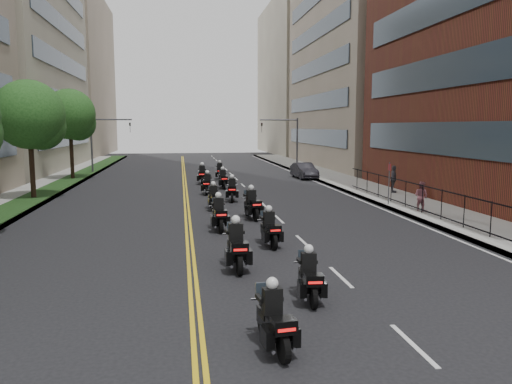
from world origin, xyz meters
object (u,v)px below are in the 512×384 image
(motorcycle_2, at_px, (236,248))
(motorcycle_6, at_px, (214,199))
(motorcycle_9, at_px, (223,180))
(motorcycle_11, at_px, (220,172))
(motorcycle_3, at_px, (270,230))
(motorcycle_1, at_px, (309,279))
(parked_sedan, at_px, (304,171))
(motorcycle_4, at_px, (219,215))
(motorcycle_7, at_px, (232,191))
(motorcycle_8, at_px, (207,185))
(motorcycle_5, at_px, (252,205))
(pedestrian_c, at_px, (394,179))
(pedestrian_b, at_px, (421,196))
(motorcycle_0, at_px, (274,322))
(motorcycle_10, at_px, (202,175))

(motorcycle_2, xyz_separation_m, motorcycle_6, (0.05, 12.00, -0.07))
(motorcycle_9, bearing_deg, motorcycle_11, 85.71)
(motorcycle_3, height_order, motorcycle_9, motorcycle_9)
(motorcycle_1, distance_m, parked_sedan, 32.33)
(motorcycle_4, height_order, motorcycle_9, motorcycle_4)
(motorcycle_3, xyz_separation_m, motorcycle_7, (-0.24, 12.19, 0.03))
(motorcycle_8, bearing_deg, motorcycle_1, -78.68)
(motorcycle_5, height_order, motorcycle_8, motorcycle_5)
(pedestrian_c, bearing_deg, motorcycle_2, 165.96)
(parked_sedan, relative_size, pedestrian_b, 2.69)
(motorcycle_0, xyz_separation_m, motorcycle_4, (-0.21, 12.53, 0.08))
(motorcycle_1, xyz_separation_m, motorcycle_2, (-1.63, 3.32, 0.10))
(motorcycle_11, bearing_deg, motorcycle_4, -92.21)
(motorcycle_5, bearing_deg, motorcycle_6, 112.81)
(motorcycle_2, xyz_separation_m, motorcycle_7, (1.43, 15.21, -0.04))
(motorcycle_10, bearing_deg, motorcycle_6, -85.48)
(motorcycle_7, bearing_deg, motorcycle_8, 117.62)
(motorcycle_3, bearing_deg, motorcycle_9, 86.55)
(parked_sedan, bearing_deg, motorcycle_5, -115.20)
(motorcycle_6, distance_m, parked_sedan, 18.57)
(motorcycle_9, bearing_deg, pedestrian_c, -26.73)
(motorcycle_9, distance_m, motorcycle_10, 3.60)
(motorcycle_9, xyz_separation_m, motorcycle_10, (-1.44, 3.30, 0.04))
(motorcycle_5, distance_m, motorcycle_9, 12.81)
(motorcycle_6, relative_size, motorcycle_8, 0.98)
(motorcycle_0, height_order, motorcycle_10, motorcycle_10)
(motorcycle_2, xyz_separation_m, pedestrian_c, (12.85, 16.48, 0.38))
(motorcycle_8, bearing_deg, motorcycle_0, -82.63)
(motorcycle_5, bearing_deg, motorcycle_10, 89.47)
(motorcycle_3, relative_size, motorcycle_6, 1.00)
(motorcycle_2, relative_size, motorcycle_8, 1.08)
(pedestrian_c, bearing_deg, motorcycle_5, 148.22)
(motorcycle_3, xyz_separation_m, motorcycle_9, (-0.27, 18.72, 0.02))
(motorcycle_7, distance_m, parked_sedan, 15.11)
(pedestrian_b, bearing_deg, motorcycle_5, 61.90)
(motorcycle_10, bearing_deg, motorcycle_2, -85.77)
(motorcycle_4, distance_m, motorcycle_8, 12.38)
(motorcycle_10, xyz_separation_m, pedestrian_c, (12.89, -8.56, 0.39))
(motorcycle_0, bearing_deg, motorcycle_3, 73.74)
(motorcycle_8, bearing_deg, motorcycle_9, 72.81)
(motorcycle_5, height_order, motorcycle_6, motorcycle_5)
(motorcycle_10, height_order, motorcycle_11, motorcycle_10)
(motorcycle_3, bearing_deg, motorcycle_11, 85.77)
(motorcycle_0, relative_size, motorcycle_10, 0.87)
(motorcycle_1, xyz_separation_m, motorcycle_10, (-1.67, 28.37, 0.10))
(motorcycle_8, bearing_deg, motorcycle_7, -61.39)
(pedestrian_b, bearing_deg, motorcycle_8, 19.99)
(motorcycle_7, relative_size, pedestrian_b, 1.43)
(motorcycle_10, xyz_separation_m, parked_sedan, (9.41, 3.02, 0.01))
(motorcycle_7, xyz_separation_m, pedestrian_c, (11.42, 1.27, 0.42))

